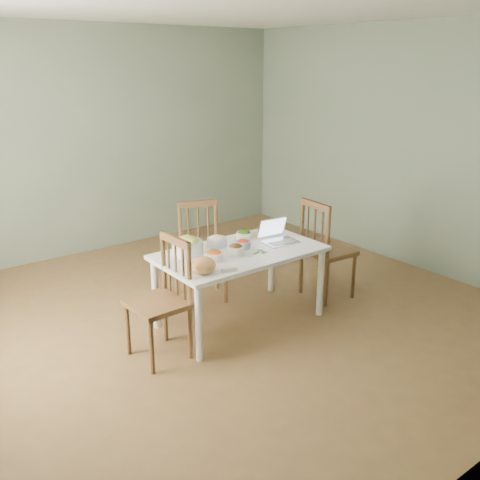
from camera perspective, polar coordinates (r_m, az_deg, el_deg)
floor at (r=5.10m, az=-1.56°, el=-7.98°), size 5.00×5.00×0.00m
ceiling at (r=4.58m, az=-1.88°, el=23.81°), size 5.00×5.00×0.00m
wall_back at (r=6.82m, az=-14.24°, el=10.18°), size 5.00×0.00×2.70m
wall_right at (r=6.42m, az=17.00°, el=9.45°), size 0.00×5.00×2.70m
dining_table at (r=4.86m, az=0.00°, el=-4.96°), size 1.46×0.82×0.69m
chair_far at (r=5.28m, az=-3.98°, el=-1.36°), size 0.54×0.53×0.97m
chair_left at (r=4.28m, az=-8.81°, el=-6.40°), size 0.43×0.45×0.98m
chair_right at (r=5.40m, az=9.38°, el=-0.90°), size 0.46×0.48×1.01m
bread_boule at (r=4.23m, az=-3.97°, el=-2.68°), size 0.23×0.23×0.13m
butter_stick at (r=4.26m, az=-1.17°, el=-3.18°), size 0.13×0.07×0.03m
bowl_squash at (r=4.65m, az=-5.61°, el=-0.56°), size 0.31×0.31×0.15m
bowl_carrot at (r=4.49m, az=-2.80°, el=-1.64°), size 0.21×0.21×0.09m
bowl_onion at (r=4.84m, az=-2.47°, el=-0.09°), size 0.22×0.22×0.10m
bowl_mushroom at (r=4.61m, az=-0.46°, el=-1.01°), size 0.17×0.17×0.10m
bowl_redpep at (r=4.79m, az=0.33°, el=-0.39°), size 0.17×0.17×0.08m
bowl_broccoli at (r=5.01m, az=0.46°, el=0.57°), size 0.16×0.16×0.09m
flatbread at (r=5.13m, az=0.67°, el=0.55°), size 0.25×0.25×0.02m
basil_bunch at (r=4.68m, az=2.03°, el=-1.25°), size 0.17×0.17×0.02m
laptop at (r=4.92m, az=4.36°, el=0.86°), size 0.34×0.31×0.21m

